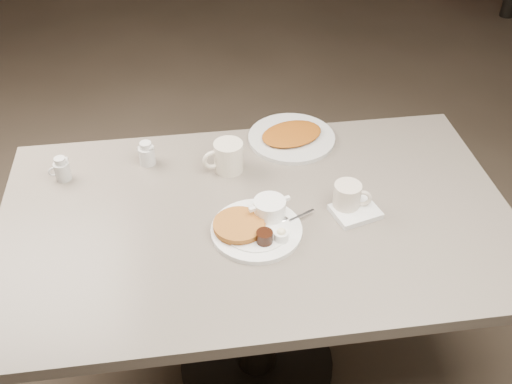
{
  "coord_description": "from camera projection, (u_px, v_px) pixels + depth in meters",
  "views": [
    {
      "loc": [
        -0.18,
        -1.28,
        1.91
      ],
      "look_at": [
        0.0,
        0.02,
        0.82
      ],
      "focal_mm": 41.62,
      "sensor_mm": 36.0,
      "label": 1
    }
  ],
  "objects": [
    {
      "name": "coffee_mug_near",
      "position": [
        348.0,
        197.0,
        1.72
      ],
      "size": [
        0.12,
        0.1,
        0.09
      ],
      "color": "beige",
      "rests_on": "diner_table"
    },
    {
      "name": "napkin",
      "position": [
        355.0,
        212.0,
        1.73
      ],
      "size": [
        0.15,
        0.13,
        0.02
      ],
      "color": "silver",
      "rests_on": "diner_table"
    },
    {
      "name": "diner_table",
      "position": [
        257.0,
        255.0,
        1.84
      ],
      "size": [
        1.5,
        0.9,
        0.75
      ],
      "color": "slate",
      "rests_on": "ground"
    },
    {
      "name": "creamer_left",
      "position": [
        62.0,
        170.0,
        1.84
      ],
      "size": [
        0.07,
        0.05,
        0.08
      ],
      "color": "silver",
      "rests_on": "diner_table"
    },
    {
      "name": "main_plate",
      "position": [
        257.0,
        224.0,
        1.67
      ],
      "size": [
        0.34,
        0.33,
        0.07
      ],
      "color": "white",
      "rests_on": "diner_table"
    },
    {
      "name": "coffee_mug_far",
      "position": [
        227.0,
        157.0,
        1.87
      ],
      "size": [
        0.14,
        0.11,
        0.1
      ],
      "color": "silver",
      "rests_on": "diner_table"
    },
    {
      "name": "creamer_right",
      "position": [
        147.0,
        154.0,
        1.9
      ],
      "size": [
        0.07,
        0.07,
        0.08
      ],
      "color": "silver",
      "rests_on": "diner_table"
    },
    {
      "name": "hash_plate",
      "position": [
        292.0,
        137.0,
        2.02
      ],
      "size": [
        0.38,
        0.38,
        0.04
      ],
      "color": "#BCBBB7",
      "rests_on": "diner_table"
    }
  ]
}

